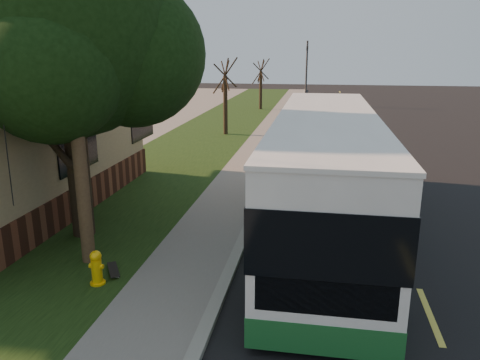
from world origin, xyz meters
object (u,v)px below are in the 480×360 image
Objects in this scene: distant_car at (322,108)px; fire_hydrant at (97,268)px; bare_tree_far at (261,85)px; dumpster at (57,159)px; transit_bus at (325,170)px; traffic_signal at (307,69)px; skateboard_main at (113,270)px; utility_pole at (70,57)px; leafy_tree at (70,33)px; bare_tree_near at (225,98)px.

fire_hydrant is at bearing -96.94° from distant_car.
bare_tree_far reaches higher than dumpster.
fire_hydrant is 6.27m from transit_bus.
distant_car is (1.46, -8.00, -2.46)m from traffic_signal.
bare_tree_far is 26.42m from transit_bus.
transit_bus is 2.84× the size of distant_car.
distant_car is (4.46, 25.46, 0.58)m from skateboard_main.
skateboard_main is at bearing 79.57° from fire_hydrant.
bare_tree_far is 5.21× the size of skateboard_main.
utility_pole is 9.52m from dumpster.
fire_hydrant is 5.65m from leafy_tree.
fire_hydrant is 18.10m from bare_tree_near.
leafy_tree is at bearing -167.12° from transit_bus.
transit_bus is at bearing -86.86° from distant_car.
bare_tree_far is at bearing 87.55° from leafy_tree.
traffic_signal is at bearing 84.79° from fire_hydrant.
leafy_tree is 15.66m from bare_tree_near.
bare_tree_far is 0.34× the size of transit_bus.
utility_pole reaches higher than dumpster.
dumpster is 20.57m from distant_car.
distant_car reaches higher than fire_hydrant.
fire_hydrant is 0.18× the size of distant_car.
bare_tree_near reaches higher than bare_tree_far.
transit_bus is 21.96m from distant_car.
transit_bus is 11.04m from dumpster.
distant_car is at bearing 78.10° from utility_pole.
transit_bus is (1.51, -29.94, -1.47)m from traffic_signal.
leafy_tree reaches higher than bare_tree_near.
fire_hydrant is 0.13× the size of traffic_signal.
fire_hydrant is at bearing -89.24° from bare_tree_far.
dumpster reaches higher than fire_hydrant.
skateboard_main is (1.67, -2.11, -5.04)m from leafy_tree.
utility_pole is at bearing 125.38° from fire_hydrant.
distant_car reaches higher than dumpster.
utility_pole is at bearing -62.40° from leafy_tree.
leafy_tree is (-0.87, 1.66, 0.54)m from utility_pole.
bare_tree_far is at bearing 87.61° from bare_tree_near.
utility_pole is 2.20× the size of distant_car.
traffic_signal is at bearing 48.81° from bare_tree_far.
leafy_tree is (-1.57, 2.65, 4.73)m from fire_hydrant.
bare_tree_near is 17.60m from skateboard_main.
bare_tree_near is at bearing -92.39° from bare_tree_far.
traffic_signal is at bearing 71.41° from dumpster.
fire_hydrant is 0.17× the size of bare_tree_near.
transit_bus reaches higher than fire_hydrant.
bare_tree_far is (-0.40, 30.00, 1.57)m from fire_hydrant.
fire_hydrant is 34.25m from traffic_signal.
utility_pole is 1.65× the size of traffic_signal.
bare_tree_near reaches higher than skateboard_main.
traffic_signal is 3.25× the size of dumpster.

